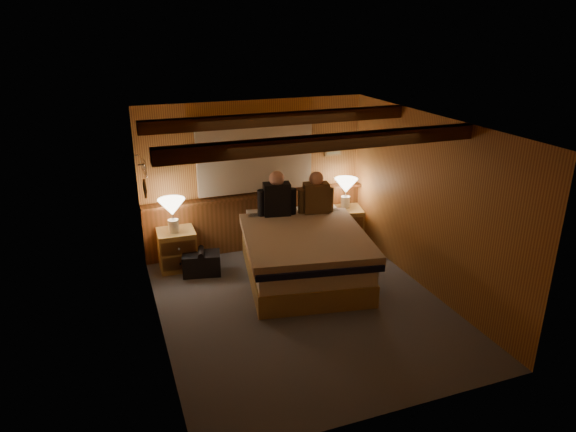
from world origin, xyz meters
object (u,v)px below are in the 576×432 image
lamp_left (172,209)px  person_left (277,197)px  nightstand_left (177,249)px  bed (303,253)px  duffel_bag (202,263)px  person_right (316,196)px  nightstand_right (344,225)px  lamp_right (346,187)px

lamp_left → person_left: (1.55, -0.17, 0.06)m
nightstand_left → person_left: size_ratio=0.83×
bed → nightstand_left: (-1.66, 0.96, -0.08)m
person_left → duffel_bag: person_left is taller
person_right → duffel_bag: bearing=-168.8°
nightstand_left → lamp_left: bearing=-125.1°
nightstand_left → nightstand_right: (2.78, -0.00, 0.00)m
lamp_left → lamp_right: 2.84m
lamp_left → person_right: person_right is taller
nightstand_left → lamp_right: lamp_right is taller
person_left → person_right: (0.60, -0.10, -0.02)m
nightstand_left → person_right: bearing=-7.0°
lamp_left → bed: bearing=-28.5°
lamp_left → duffel_bag: size_ratio=0.85×
lamp_right → person_left: size_ratio=0.69×
lamp_right → person_left: person_left is taller
nightstand_left → lamp_left: size_ratio=1.17×
nightstand_right → person_right: 1.01m
lamp_left → person_right: bearing=-7.2°
lamp_left → person_left: 1.56m
bed → person_left: person_left is taller
nightstand_right → lamp_left: (-2.81, -0.04, 0.66)m
person_right → duffel_bag: (-1.82, -0.02, -0.83)m
lamp_right → duffel_bag: size_ratio=0.83×
nightstand_left → lamp_right: 2.89m
nightstand_right → lamp_right: lamp_right is taller
nightstand_left → nightstand_right: nightstand_right is taller
bed → nightstand_left: 1.92m
nightstand_left → person_left: (1.52, -0.21, 0.72)m
lamp_right → duffel_bag: bearing=-171.3°
nightstand_right → duffel_bag: (-2.49, -0.33, -0.13)m
person_left → person_right: size_ratio=1.06×
bed → lamp_right: 1.63m
person_left → person_right: bearing=0.7°
lamp_right → duffel_bag: lamp_right is taller
lamp_left → person_right: 2.17m
nightstand_left → lamp_right: bearing=2.4°
bed → nightstand_right: bed is taller
person_right → duffel_bag: person_right is taller
person_left → bed: bearing=-68.7°
nightstand_right → person_left: bearing=-158.8°
nightstand_left → lamp_left: 0.66m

